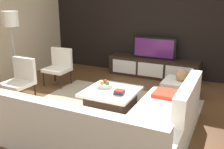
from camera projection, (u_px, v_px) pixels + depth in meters
name	position (u px, v px, depth m)	size (l,w,h in m)	color
ground_plane	(114.00, 112.00, 4.70)	(14.00, 14.00, 0.00)	brown
feature_wall_back	(159.00, 22.00, 6.61)	(6.40, 0.12, 2.80)	black
area_rug	(109.00, 111.00, 4.74)	(3.09, 2.56, 0.01)	tan
media_console	(153.00, 68.00, 6.68)	(2.36, 0.49, 0.50)	black
television	(154.00, 48.00, 6.53)	(1.14, 0.06, 0.56)	black
sectional_couch	(120.00, 125.00, 3.64)	(2.42, 2.34, 0.81)	white
coffee_table	(111.00, 99.00, 4.76)	(0.95, 0.97, 0.38)	black
accent_chair_near	(20.00, 77.00, 5.10)	(0.54, 0.54, 0.87)	black
floor_lamp	(11.00, 24.00, 5.41)	(0.33, 0.33, 1.75)	#A5A5AA
ottoman	(180.00, 90.00, 5.24)	(0.70, 0.70, 0.40)	white
fruit_bowl	(105.00, 85.00, 4.86)	(0.28, 0.28, 0.14)	silver
accent_chair_far	(59.00, 64.00, 6.08)	(0.57, 0.50, 0.87)	black
decorative_ball	(182.00, 75.00, 5.14)	(0.25, 0.25, 0.25)	#AD8451
book_stack	(119.00, 92.00, 4.50)	(0.18, 0.14, 0.08)	#2D516B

